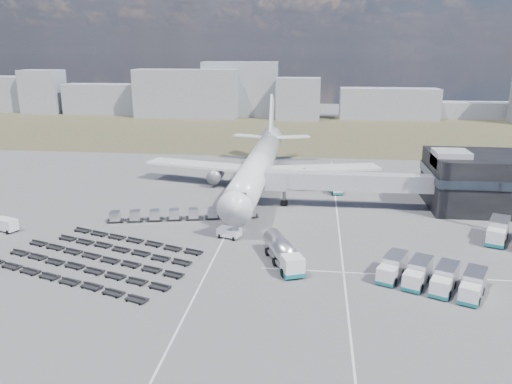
# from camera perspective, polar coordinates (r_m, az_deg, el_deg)

# --- Properties ---
(ground) EXTENTS (420.00, 420.00, 0.00)m
(ground) POSITION_cam_1_polar(r_m,az_deg,el_deg) (75.95, -2.51, -6.00)
(ground) COLOR #565659
(ground) RESTS_ON ground
(grass_strip) EXTENTS (420.00, 90.00, 0.01)m
(grass_strip) POSITION_cam_1_polar(r_m,az_deg,el_deg) (182.09, 3.19, 6.92)
(grass_strip) COLOR #444028
(grass_strip) RESTS_ON ground
(lane_markings) EXTENTS (47.12, 110.00, 0.01)m
(lane_markings) POSITION_cam_1_polar(r_m,az_deg,el_deg) (77.84, 5.00, -5.49)
(lane_markings) COLOR silver
(lane_markings) RESTS_ON ground
(terminal) EXTENTS (30.40, 16.40, 11.00)m
(terminal) POSITION_cam_1_polar(r_m,az_deg,el_deg) (102.73, 27.24, 1.13)
(terminal) COLOR black
(terminal) RESTS_ON ground
(jet_bridge) EXTENTS (30.30, 3.80, 7.05)m
(jet_bridge) POSITION_cam_1_polar(r_m,az_deg,el_deg) (92.95, 9.26, 1.20)
(jet_bridge) COLOR #939399
(jet_bridge) RESTS_ON ground
(airliner) EXTENTS (51.59, 64.53, 17.62)m
(airliner) POSITION_cam_1_polar(r_m,az_deg,el_deg) (105.09, 0.34, 3.24)
(airliner) COLOR white
(airliner) RESTS_ON ground
(skyline) EXTENTS (312.45, 26.95, 25.45)m
(skyline) POSITION_cam_1_polar(r_m,az_deg,el_deg) (221.16, 1.78, 10.90)
(skyline) COLOR gray
(skyline) RESTS_ON ground
(fuel_tanker) EXTENTS (6.51, 10.96, 3.47)m
(fuel_tanker) POSITION_cam_1_polar(r_m,az_deg,el_deg) (68.62, 3.10, -6.91)
(fuel_tanker) COLOR white
(fuel_tanker) RESTS_ON ground
(pushback_tug) EXTENTS (3.98, 3.00, 1.57)m
(pushback_tug) POSITION_cam_1_polar(r_m,az_deg,el_deg) (78.35, -3.09, -4.70)
(pushback_tug) COLOR white
(pushback_tug) RESTS_ON ground
(utility_van) EXTENTS (4.39, 3.09, 2.16)m
(utility_van) POSITION_cam_1_polar(r_m,az_deg,el_deg) (90.40, -26.68, -3.39)
(utility_van) COLOR white
(utility_van) RESTS_ON ground
(catering_truck) EXTENTS (3.59, 5.81, 2.48)m
(catering_truck) POSITION_cam_1_polar(r_m,az_deg,el_deg) (104.03, 8.95, 0.63)
(catering_truck) COLOR white
(catering_truck) RESTS_ON ground
(service_trucks_near) EXTENTS (13.65, 11.01, 2.66)m
(service_trucks_near) POSITION_cam_1_polar(r_m,az_deg,el_deg) (66.15, 19.37, -9.02)
(service_trucks_near) COLOR white
(service_trucks_near) RESTS_ON ground
(service_trucks_far) EXTENTS (8.92, 9.55, 3.07)m
(service_trucks_far) POSITION_cam_1_polar(r_m,az_deg,el_deg) (85.01, 27.16, -4.19)
(service_trucks_far) COLOR white
(service_trucks_far) RESTS_ON ground
(uld_row) EXTENTS (25.54, 7.49, 1.75)m
(uld_row) POSITION_cam_1_polar(r_m,az_deg,el_deg) (87.08, -8.25, -2.52)
(uld_row) COLOR black
(uld_row) RESTS_ON ground
(baggage_dollies) EXTENTS (30.24, 23.84, 0.63)m
(baggage_dollies) POSITION_cam_1_polar(r_m,az_deg,el_deg) (73.70, -17.46, -7.20)
(baggage_dollies) COLOR black
(baggage_dollies) RESTS_ON ground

